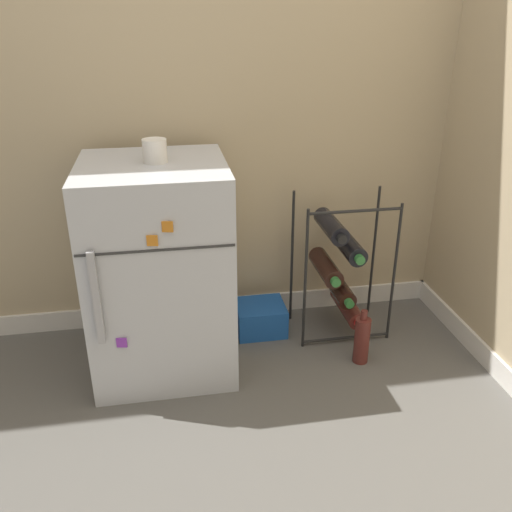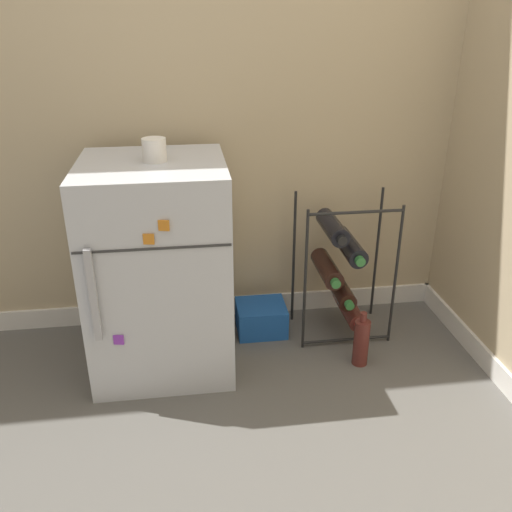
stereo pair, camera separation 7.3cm
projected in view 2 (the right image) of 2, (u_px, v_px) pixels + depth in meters
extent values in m
plane|color=#56544F|center=(258.00, 410.00, 1.94)|extent=(14.00, 14.00, 0.00)
cube|color=tan|center=(232.00, 26.00, 2.07)|extent=(6.87, 0.06, 2.50)
cube|color=silver|center=(238.00, 305.00, 2.54)|extent=(6.87, 0.01, 0.09)
cube|color=#B7BABF|center=(159.00, 268.00, 2.06)|extent=(0.52, 0.51, 0.82)
cube|color=#2D2D2D|center=(153.00, 249.00, 1.75)|extent=(0.51, 0.00, 0.01)
cube|color=#9E9EA3|center=(93.00, 296.00, 1.77)|extent=(0.02, 0.02, 0.33)
cube|color=orange|center=(164.00, 226.00, 1.72)|extent=(0.04, 0.01, 0.04)
cube|color=orange|center=(149.00, 239.00, 1.73)|extent=(0.04, 0.01, 0.04)
cube|color=purple|center=(119.00, 340.00, 1.87)|extent=(0.04, 0.01, 0.04)
cylinder|color=black|center=(305.00, 282.00, 2.17)|extent=(0.01, 0.01, 0.62)
cylinder|color=black|center=(396.00, 277.00, 2.22)|extent=(0.01, 0.01, 0.62)
cylinder|color=black|center=(294.00, 259.00, 2.38)|extent=(0.01, 0.01, 0.62)
cylinder|color=black|center=(377.00, 254.00, 2.43)|extent=(0.01, 0.01, 0.62)
cylinder|color=black|center=(346.00, 340.00, 2.32)|extent=(0.38, 0.01, 0.01)
cylinder|color=black|center=(356.00, 212.00, 2.08)|extent=(0.38, 0.01, 0.01)
cylinder|color=#56231E|center=(349.00, 308.00, 2.39)|extent=(0.08, 0.27, 0.08)
cylinder|color=red|center=(359.00, 326.00, 2.26)|extent=(0.04, 0.02, 0.04)
cylinder|color=black|center=(338.00, 286.00, 2.34)|extent=(0.08, 0.30, 0.08)
cylinder|color=#2D7033|center=(349.00, 305.00, 2.19)|extent=(0.04, 0.02, 0.04)
cylinder|color=black|center=(327.00, 268.00, 2.29)|extent=(0.08, 0.25, 0.08)
cylinder|color=#2D7033|center=(336.00, 283.00, 2.17)|extent=(0.04, 0.02, 0.04)
cylinder|color=black|center=(349.00, 246.00, 2.26)|extent=(0.08, 0.28, 0.08)
cylinder|color=#2D7033|center=(360.00, 261.00, 2.13)|extent=(0.04, 0.02, 0.04)
cylinder|color=black|center=(332.00, 227.00, 2.22)|extent=(0.08, 0.26, 0.08)
cylinder|color=black|center=(342.00, 240.00, 2.09)|extent=(0.04, 0.02, 0.04)
cube|color=#194C9E|center=(261.00, 318.00, 2.40)|extent=(0.21, 0.19, 0.13)
cylinder|color=silver|center=(154.00, 150.00, 1.89)|extent=(0.08, 0.08, 0.08)
cylinder|color=#56231E|center=(361.00, 343.00, 2.16)|extent=(0.06, 0.06, 0.20)
cylinder|color=#56231E|center=(364.00, 317.00, 2.11)|extent=(0.03, 0.03, 0.04)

